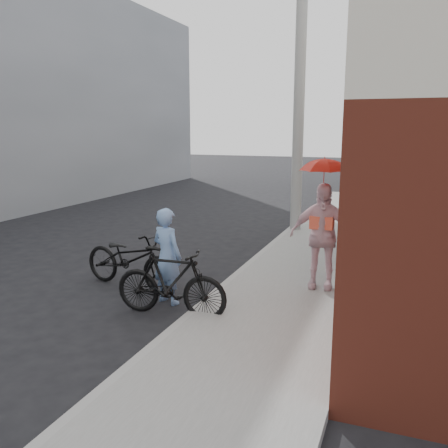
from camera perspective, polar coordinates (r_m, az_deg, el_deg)
The scene contains 11 objects.
ground at distance 7.74m, azimuth -9.57°, elevation -9.61°, with size 80.00×80.00×0.00m, color black.
sidewalk at distance 8.78m, azimuth 9.27°, elevation -6.60°, with size 2.20×24.00×0.12m, color gray.
curb at distance 9.07m, azimuth 2.05°, elevation -5.87°, with size 0.12×24.00×0.12m, color #9E9E99.
utility_pole at distance 12.50m, azimuth 9.03°, elevation 14.73°, with size 0.28×0.28×7.00m, color #9E9E99.
officer at distance 7.57m, azimuth -6.85°, elevation -3.85°, with size 0.56×0.37×1.55m, color #779ED4.
bike_left at distance 8.45m, azimuth -11.23°, elevation -4.13°, with size 0.69×1.99×1.04m, color black.
bike_right at distance 7.10m, azimuth -6.45°, elevation -6.97°, with size 0.50×1.75×1.05m, color black.
kimono_woman at distance 8.02m, azimuth 11.64°, elevation -1.42°, with size 1.04×0.43×1.77m, color beige.
parasol at distance 7.84m, azimuth 12.00°, elevation 7.32°, with size 0.76×0.76×0.67m, color red.
planter at distance 9.11m, azimuth 15.56°, elevation -5.11°, with size 0.41×0.41×0.21m, color black.
potted_plant at distance 9.01m, azimuth 15.69°, elevation -2.71°, with size 0.52×0.45×0.57m, color #33702D.
Camera 1 is at (3.72, -6.20, 2.77)m, focal length 38.00 mm.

